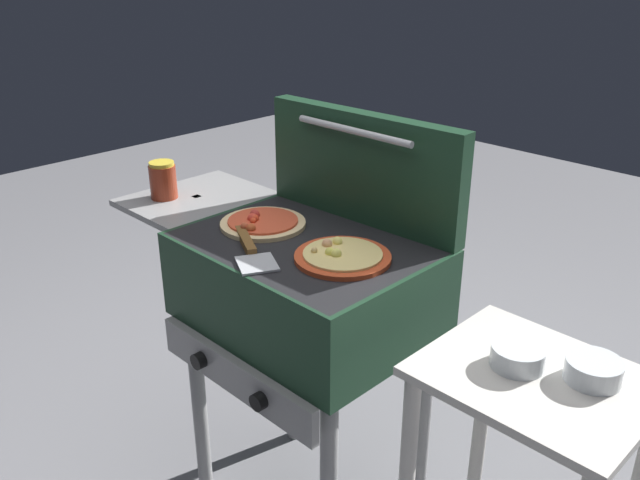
{
  "coord_description": "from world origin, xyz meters",
  "views": [
    {
      "loc": [
        1.14,
        -1.09,
        1.6
      ],
      "look_at": [
        0.05,
        0.0,
        0.92
      ],
      "focal_mm": 37.67,
      "sensor_mm": 36.0,
      "label": 1
    }
  ],
  "objects_px": {
    "pizza_cheese": "(342,256)",
    "prep_table": "(522,469)",
    "sauce_jar": "(163,180)",
    "grill": "(302,290)",
    "topping_bowl_far": "(593,371)",
    "spatula": "(250,250)",
    "pizza_pepperoni": "(262,223)",
    "topping_bowl_near": "(519,356)"
  },
  "relations": [
    {
      "from": "pizza_cheese",
      "to": "prep_table",
      "type": "height_order",
      "value": "pizza_cheese"
    },
    {
      "from": "pizza_pepperoni",
      "to": "topping_bowl_far",
      "type": "bearing_deg",
      "value": 4.56
    },
    {
      "from": "pizza_pepperoni",
      "to": "prep_table",
      "type": "height_order",
      "value": "pizza_pepperoni"
    },
    {
      "from": "topping_bowl_far",
      "to": "pizza_cheese",
      "type": "bearing_deg",
      "value": -173.2
    },
    {
      "from": "pizza_cheese",
      "to": "pizza_pepperoni",
      "type": "xyz_separation_m",
      "value": [
        -0.3,
        0.0,
        0.0
      ]
    },
    {
      "from": "pizza_pepperoni",
      "to": "topping_bowl_near",
      "type": "xyz_separation_m",
      "value": [
        0.77,
        0.02,
        -0.07
      ]
    },
    {
      "from": "spatula",
      "to": "prep_table",
      "type": "distance_m",
      "value": 0.8
    },
    {
      "from": "pizza_cheese",
      "to": "pizza_pepperoni",
      "type": "bearing_deg",
      "value": 179.98
    },
    {
      "from": "grill",
      "to": "topping_bowl_near",
      "type": "bearing_deg",
      "value": 0.75
    },
    {
      "from": "pizza_cheese",
      "to": "sauce_jar",
      "type": "relative_size",
      "value": 2.11
    },
    {
      "from": "topping_bowl_near",
      "to": "grill",
      "type": "bearing_deg",
      "value": -179.25
    },
    {
      "from": "pizza_pepperoni",
      "to": "sauce_jar",
      "type": "distance_m",
      "value": 0.39
    },
    {
      "from": "pizza_cheese",
      "to": "prep_table",
      "type": "relative_size",
      "value": 0.29
    },
    {
      "from": "topping_bowl_near",
      "to": "spatula",
      "type": "bearing_deg",
      "value": -167.42
    },
    {
      "from": "grill",
      "to": "pizza_cheese",
      "type": "xyz_separation_m",
      "value": [
        0.15,
        -0.01,
        0.15
      ]
    },
    {
      "from": "grill",
      "to": "prep_table",
      "type": "distance_m",
      "value": 0.7
    },
    {
      "from": "sauce_jar",
      "to": "prep_table",
      "type": "distance_m",
      "value": 1.26
    },
    {
      "from": "grill",
      "to": "topping_bowl_far",
      "type": "height_order",
      "value": "grill"
    },
    {
      "from": "spatula",
      "to": "sauce_jar",
      "type": "bearing_deg",
      "value": 171.86
    },
    {
      "from": "spatula",
      "to": "pizza_pepperoni",
      "type": "bearing_deg",
      "value": 129.6
    },
    {
      "from": "grill",
      "to": "topping_bowl_near",
      "type": "distance_m",
      "value": 0.63
    },
    {
      "from": "pizza_cheese",
      "to": "grill",
      "type": "bearing_deg",
      "value": 176.95
    },
    {
      "from": "pizza_cheese",
      "to": "topping_bowl_near",
      "type": "distance_m",
      "value": 0.48
    },
    {
      "from": "pizza_cheese",
      "to": "pizza_pepperoni",
      "type": "distance_m",
      "value": 0.3
    },
    {
      "from": "pizza_pepperoni",
      "to": "topping_bowl_near",
      "type": "distance_m",
      "value": 0.78
    },
    {
      "from": "pizza_cheese",
      "to": "spatula",
      "type": "bearing_deg",
      "value": -144.9
    },
    {
      "from": "pizza_pepperoni",
      "to": "topping_bowl_far",
      "type": "xyz_separation_m",
      "value": [
        0.9,
        0.07,
        -0.07
      ]
    },
    {
      "from": "grill",
      "to": "prep_table",
      "type": "relative_size",
      "value": 1.17
    },
    {
      "from": "pizza_cheese",
      "to": "topping_bowl_far",
      "type": "xyz_separation_m",
      "value": [
        0.61,
        0.07,
        -0.07
      ]
    },
    {
      "from": "pizza_cheese",
      "to": "prep_table",
      "type": "xyz_separation_m",
      "value": [
        0.52,
        0.01,
        -0.33
      ]
    },
    {
      "from": "spatula",
      "to": "prep_table",
      "type": "bearing_deg",
      "value": 11.5
    },
    {
      "from": "pizza_cheese",
      "to": "sauce_jar",
      "type": "xyz_separation_m",
      "value": [
        -0.68,
        -0.06,
        0.05
      ]
    },
    {
      "from": "sauce_jar",
      "to": "topping_bowl_far",
      "type": "distance_m",
      "value": 1.29
    },
    {
      "from": "grill",
      "to": "prep_table",
      "type": "height_order",
      "value": "grill"
    },
    {
      "from": "prep_table",
      "to": "topping_bowl_far",
      "type": "relative_size",
      "value": 7.4
    },
    {
      "from": "grill",
      "to": "topping_bowl_far",
      "type": "xyz_separation_m",
      "value": [
        0.76,
        0.06,
        0.08
      ]
    },
    {
      "from": "pizza_pepperoni",
      "to": "topping_bowl_near",
      "type": "bearing_deg",
      "value": 1.2
    },
    {
      "from": "pizza_pepperoni",
      "to": "spatula",
      "type": "height_order",
      "value": "pizza_pepperoni"
    },
    {
      "from": "prep_table",
      "to": "topping_bowl_far",
      "type": "xyz_separation_m",
      "value": [
        0.08,
        0.06,
        0.26
      ]
    },
    {
      "from": "topping_bowl_far",
      "to": "spatula",
      "type": "bearing_deg",
      "value": -165.57
    },
    {
      "from": "pizza_cheese",
      "to": "spatula",
      "type": "xyz_separation_m",
      "value": [
        -0.19,
        -0.13,
        -0.0
      ]
    },
    {
      "from": "grill",
      "to": "sauce_jar",
      "type": "bearing_deg",
      "value": -172.35
    }
  ]
}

